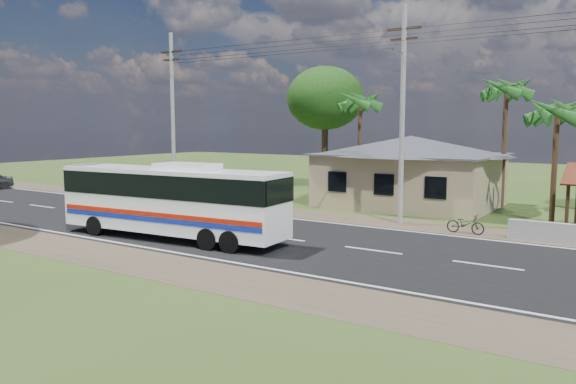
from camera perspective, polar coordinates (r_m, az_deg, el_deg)
name	(u,v)px	position (r m, az deg, el deg)	size (l,w,h in m)	color
ground	(281,238)	(25.22, -0.72, -4.74)	(120.00, 120.00, 0.00)	#2D4A1A
road	(281,238)	(25.22, -0.72, -4.72)	(120.00, 16.00, 0.03)	black
house	(410,164)	(35.93, 12.33, 2.80)	(12.40, 10.00, 5.00)	tan
utility_poles	(396,111)	(29.19, 10.93, 8.09)	(32.80, 2.22, 11.00)	#9E9E99
palm_near	(557,112)	(31.78, 25.70, 7.33)	(2.80, 2.80, 6.70)	#47301E
palm_mid	(506,90)	(36.88, 21.31, 9.62)	(2.80, 2.80, 8.20)	#47301E
palm_far	(360,102)	(40.64, 7.35, 9.04)	(2.80, 2.80, 7.70)	#47301E
tree_behind_house	(325,99)	(44.29, 3.80, 9.46)	(6.00, 6.00, 9.61)	#47301E
coach_bus	(172,196)	(25.26, -11.74, -0.38)	(11.15, 3.22, 3.42)	white
motorcycle	(465,224)	(27.54, 17.58, -3.11)	(0.61, 1.76, 0.92)	black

